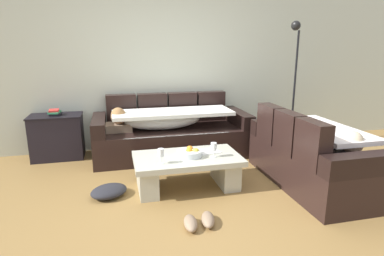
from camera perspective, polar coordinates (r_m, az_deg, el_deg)
name	(u,v)px	position (r m, az deg, el deg)	size (l,w,h in m)	color
ground_plane	(194,204)	(3.40, 0.41, -13.44)	(14.00, 14.00, 0.00)	olive
back_wall	(161,62)	(5.12, -5.57, 11.67)	(9.00, 0.10, 2.70)	beige
couch_along_wall	(170,133)	(4.77, -3.98, -0.90)	(2.25, 0.92, 0.88)	black
couch_near_window	(314,157)	(4.01, 20.98, -4.80)	(0.92, 1.70, 0.88)	black
coffee_table	(187,168)	(3.68, -0.86, -7.10)	(1.20, 0.68, 0.38)	#B9B9A5
fruit_bowl	(190,153)	(3.61, -0.37, -4.45)	(0.28, 0.28, 0.10)	silver
wine_glass_near_left	(161,153)	(3.38, -5.57, -4.50)	(0.07, 0.07, 0.17)	silver
wine_glass_near_right	(214,147)	(3.58, 3.89, -3.42)	(0.07, 0.07, 0.17)	silver
open_magazine	(207,151)	(3.78, 2.72, -4.19)	(0.28, 0.21, 0.01)	white
side_cabinet	(57,137)	(5.00, -22.87, -1.44)	(0.72, 0.44, 0.64)	black
book_stack_on_cabinet	(55,112)	(4.92, -23.26, 2.57)	(0.17, 0.20, 0.08)	black
floor_lamp	(294,78)	(5.25, 17.67, 8.57)	(0.33, 0.31, 1.95)	black
pair_of_shoes	(199,221)	(3.02, 1.31, -16.28)	(0.33, 0.31, 0.09)	#8C7259
crumpled_garment	(109,191)	(3.65, -14.59, -10.84)	(0.40, 0.32, 0.12)	#232328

